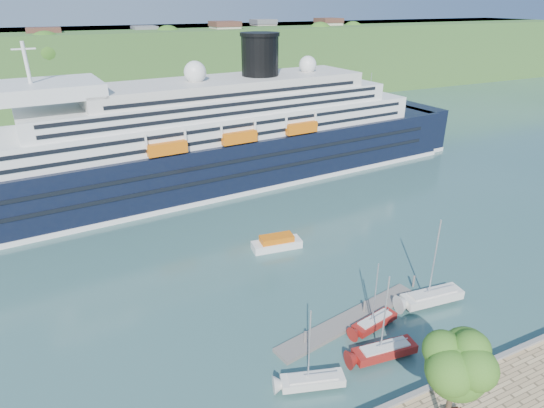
{
  "coord_description": "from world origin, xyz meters",
  "views": [
    {
      "loc": [
        -20.84,
        -21.28,
        32.48
      ],
      "look_at": [
        3.67,
        30.0,
        6.98
      ],
      "focal_mm": 30.0,
      "sensor_mm": 36.0,
      "label": 1
    }
  ],
  "objects": [
    {
      "name": "quay_coping",
      "position": [
        0.0,
        -0.2,
        1.15
      ],
      "size": [
        220.0,
        0.5,
        0.3
      ],
      "primitive_type": "cube",
      "color": "slate",
      "rests_on": "promenade"
    },
    {
      "name": "sailboat_white_near",
      "position": [
        -4.06,
        5.22,
        4.16
      ],
      "size": [
        6.69,
        3.58,
        8.33
      ],
      "primitive_type": null,
      "rotation": [
        0.0,
        0.0,
        -0.29
      ],
      "color": "silver",
      "rests_on": "ground"
    },
    {
      "name": "floating_pontoon",
      "position": [
        4.48,
        11.62,
        0.22
      ],
      "size": [
        19.67,
        5.94,
        0.43
      ],
      "primitive_type": null,
      "rotation": [
        0.0,
        0.0,
        0.18
      ],
      "color": "slate",
      "rests_on": "ground"
    },
    {
      "name": "cruise_ship",
      "position": [
        2.08,
        57.58,
        13.68
      ],
      "size": [
        122.81,
        27.0,
        27.35
      ],
      "primitive_type": null,
      "rotation": [
        0.0,
        0.0,
        0.08
      ],
      "color": "black",
      "rests_on": "ground"
    },
    {
      "name": "promenade_tree",
      "position": [
        2.77,
        -3.89,
        6.12
      ],
      "size": [
        6.19,
        6.19,
        10.25
      ],
      "primitive_type": null,
      "color": "#2B5B18",
      "rests_on": "promenade"
    },
    {
      "name": "sailboat_extra",
      "position": [
        4.25,
        5.44,
        4.63
      ],
      "size": [
        7.34,
        2.77,
        9.25
      ],
      "primitive_type": null,
      "rotation": [
        0.0,
        0.0,
        -0.11
      ],
      "color": "maroon",
      "rests_on": "ground"
    },
    {
      "name": "tender_launch",
      "position": [
        4.32,
        29.79,
        0.99
      ],
      "size": [
        7.4,
        3.27,
        1.98
      ],
      "primitive_type": null,
      "rotation": [
        0.0,
        0.0,
        -0.12
      ],
      "color": "#D6630C",
      "rests_on": "ground"
    },
    {
      "name": "sailboat_red",
      "position": [
        6.19,
        9.55,
        3.97
      ],
      "size": [
        6.36,
        2.87,
        7.93
      ],
      "primitive_type": null,
      "rotation": [
        0.0,
        0.0,
        0.2
      ],
      "color": "maroon",
      "rests_on": "ground"
    },
    {
      "name": "far_hillside",
      "position": [
        0.0,
        145.0,
        12.0
      ],
      "size": [
        400.0,
        50.0,
        24.0
      ],
      "primitive_type": "cube",
      "color": "#326327",
      "rests_on": "ground"
    },
    {
      "name": "sailboat_white_far",
      "position": [
        14.79,
        10.11,
        5.3
      ],
      "size": [
        8.4,
        3.09,
        10.6
      ],
      "primitive_type": null,
      "rotation": [
        0.0,
        0.0,
        -0.1
      ],
      "color": "silver",
      "rests_on": "ground"
    }
  ]
}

